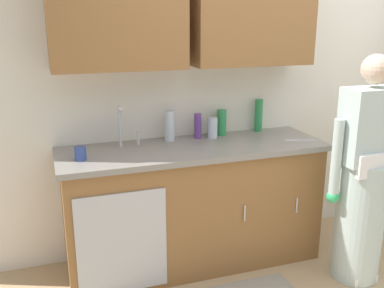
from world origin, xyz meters
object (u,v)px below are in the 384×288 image
sink (130,153)px  bottle_cleaner_spray (170,126)px  bottle_water_tall (212,128)px  knife_on_counter (299,140)px  person_at_sink (363,188)px  bottle_dish_liquid (198,126)px  cup_by_sink (80,153)px  bottle_soap (221,122)px  bottle_water_short (258,115)px

sink → bottle_cleaner_spray: (0.34, 0.19, 0.13)m
sink → bottle_water_tall: size_ratio=3.10×
knife_on_counter → person_at_sink: bearing=-41.2°
person_at_sink → bottle_dish_liquid: size_ratio=8.39×
person_at_sink → bottle_dish_liquid: person_at_sink is taller
bottle_water_tall → bottle_dish_liquid: bearing=165.3°
cup_by_sink → bottle_water_tall: bearing=13.2°
bottle_soap → bottle_cleaner_spray: size_ratio=0.87×
knife_on_counter → sink: bearing=-166.0°
bottle_soap → bottle_water_tall: size_ratio=1.26×
bottle_soap → bottle_dish_liquid: (-0.21, -0.03, -0.01)m
bottle_cleaner_spray → cup_by_sink: bottle_cleaner_spray is taller
bottle_cleaner_spray → bottle_water_tall: bottle_cleaner_spray is taller
sink → bottle_water_short: 1.15m
bottle_soap → bottle_water_tall: (-0.10, -0.06, -0.02)m
bottle_dish_liquid → sink: bearing=-162.1°
bottle_cleaner_spray → person_at_sink: bearing=-33.3°
bottle_water_tall → knife_on_counter: (0.60, -0.29, -0.08)m
bottle_cleaner_spray → bottle_dish_liquid: bottle_cleaner_spray is taller
sink → cup_by_sink: bearing=-166.1°
person_at_sink → bottle_water_tall: person_at_sink is taller
cup_by_sink → sink: bearing=13.9°
bottle_soap → person_at_sink: bearing=-47.1°
bottle_water_tall → person_at_sink: bearing=-41.3°
bottle_soap → bottle_dish_liquid: bearing=-171.7°
bottle_water_short → knife_on_counter: size_ratio=1.10×
bottle_dish_liquid → knife_on_counter: bottle_dish_liquid is taller
bottle_dish_liquid → knife_on_counter: bearing=-24.3°
bottle_cleaner_spray → knife_on_counter: (0.94, -0.32, -0.11)m
bottle_water_short → bottle_water_tall: size_ratio=1.64×
person_at_sink → bottle_water_tall: bearing=138.7°
bottle_water_tall → bottle_water_short: bearing=9.9°
bottle_soap → knife_on_counter: bearing=-35.1°
sink → cup_by_sink: (-0.34, -0.08, 0.06)m
bottle_water_tall → cup_by_sink: bottle_water_tall is taller
person_at_sink → knife_on_counter: size_ratio=6.75×
person_at_sink → cup_by_sink: size_ratio=17.87×
bottle_soap → bottle_cleaner_spray: bottle_cleaner_spray is taller
sink → bottle_cleaner_spray: sink is taller
sink → knife_on_counter: size_ratio=2.08×
bottle_soap → knife_on_counter: (0.50, -0.35, -0.10)m
bottle_soap → cup_by_sink: (-1.12, -0.30, -0.06)m
bottle_water_short → knife_on_counter: 0.42m
bottle_water_short → bottle_soap: bearing=-177.3°
bottle_cleaner_spray → bottle_dish_liquid: bearing=-0.7°
bottle_soap → bottle_water_tall: bearing=-149.1°
person_at_sink → cup_by_sink: bearing=164.9°
bottle_water_short → bottle_cleaner_spray: bearing=-176.8°
person_at_sink → sink: bearing=158.9°
bottle_cleaner_spray → cup_by_sink: (-0.69, -0.27, -0.07)m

